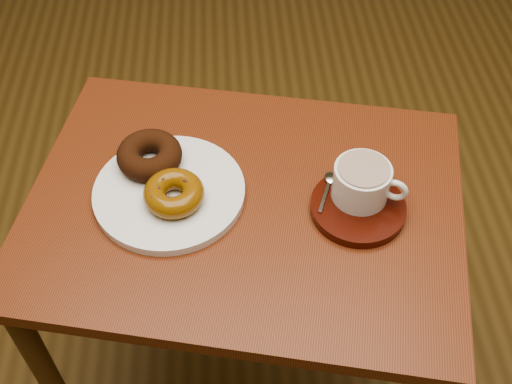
{
  "coord_description": "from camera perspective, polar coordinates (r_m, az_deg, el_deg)",
  "views": [
    {
      "loc": [
        -0.2,
        -0.67,
        1.49
      ],
      "look_at": [
        -0.16,
        0.02,
        0.7
      ],
      "focal_mm": 45.0,
      "sensor_mm": 36.0,
      "label": 1
    }
  ],
  "objects": [
    {
      "name": "cafe_table",
      "position": [
        1.15,
        -0.99,
        -4.21
      ],
      "size": [
        0.82,
        0.68,
        0.68
      ],
      "rotation": [
        0.0,
        0.0,
        -0.21
      ],
      "color": "brown",
      "rests_on": "ground"
    },
    {
      "name": "coffee_cup",
      "position": [
        1.04,
        9.44,
        0.89
      ],
      "size": [
        0.12,
        0.09,
        0.07
      ],
      "rotation": [
        0.0,
        0.0,
        -0.42
      ],
      "color": "white",
      "rests_on": "saucer"
    },
    {
      "name": "teaspoon",
      "position": [
        1.08,
        6.53,
        0.94
      ],
      "size": [
        0.04,
        0.09,
        0.01
      ],
      "rotation": [
        0.0,
        0.0,
        -0.35
      ],
      "color": "silver",
      "rests_on": "saucer"
    },
    {
      "name": "ground",
      "position": [
        1.65,
        5.79,
        -16.2
      ],
      "size": [
        6.0,
        6.0,
        0.0
      ],
      "primitive_type": "plane",
      "color": "brown",
      "rests_on": "ground"
    },
    {
      "name": "saucer",
      "position": [
        1.06,
        9.04,
        -1.38
      ],
      "size": [
        0.2,
        0.2,
        0.02
      ],
      "primitive_type": "cylinder",
      "rotation": [
        0.0,
        0.0,
        -0.34
      ],
      "color": "#380E07",
      "rests_on": "cafe_table"
    },
    {
      "name": "donut_cinnamon",
      "position": [
        1.1,
        -9.45,
        3.27
      ],
      "size": [
        0.16,
        0.16,
        0.04
      ],
      "primitive_type": "torus",
      "rotation": [
        0.0,
        0.0,
        -0.6
      ],
      "color": "#33170A",
      "rests_on": "donut_plate"
    },
    {
      "name": "donut_plate",
      "position": [
        1.08,
        -7.71,
        0.0
      ],
      "size": [
        0.26,
        0.26,
        0.02
      ],
      "primitive_type": "cylinder",
      "rotation": [
        0.0,
        0.0,
        0.02
      ],
      "color": "white",
      "rests_on": "cafe_table"
    },
    {
      "name": "donut_caramel",
      "position": [
        1.04,
        -7.32,
        -0.1
      ],
      "size": [
        0.12,
        0.12,
        0.04
      ],
      "rotation": [
        0.0,
        0.0,
        -0.21
      ],
      "color": "brown",
      "rests_on": "donut_plate"
    }
  ]
}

